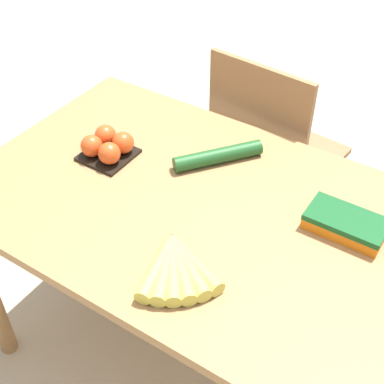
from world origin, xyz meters
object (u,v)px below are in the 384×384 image
tomato_pack (107,146)px  carrot_bag (346,223)px  banana_bunch (176,268)px  chair (270,156)px  cucumber_near (218,156)px

tomato_pack → carrot_bag: tomato_pack is taller
banana_bunch → tomato_pack: size_ratio=1.41×
chair → carrot_bag: chair is taller
banana_bunch → carrot_bag: size_ratio=1.02×
banana_bunch → cucumber_near: bearing=108.2°
tomato_pack → cucumber_near: size_ratio=0.60×
chair → cucumber_near: (0.02, -0.43, 0.28)m
chair → cucumber_near: 0.51m
banana_bunch → carrot_bag: bearing=51.7°
chair → tomato_pack: bearing=70.3°
chair → banana_bunch: size_ratio=4.45×
carrot_bag → banana_bunch: bearing=-128.3°
banana_bunch → cucumber_near: 0.44m
banana_bunch → chair: bearing=100.3°
tomato_pack → carrot_bag: size_ratio=0.72×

